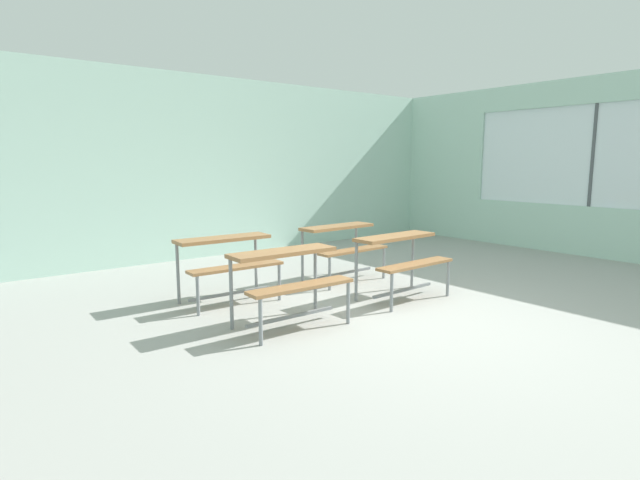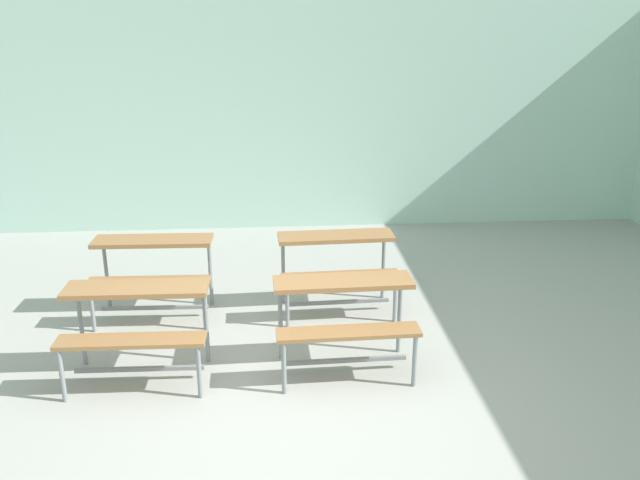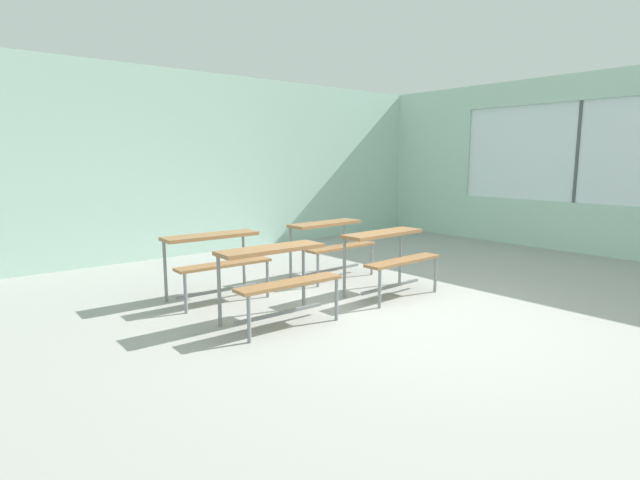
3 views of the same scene
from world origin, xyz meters
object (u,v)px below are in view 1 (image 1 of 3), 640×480
desk_bench_r0c0 (289,270)px  desk_bench_r0c1 (402,251)px  desk_bench_r1c1 (343,239)px  desk_bench_r1c0 (228,254)px

desk_bench_r0c0 → desk_bench_r0c1: size_ratio=1.00×
desk_bench_r0c1 → desk_bench_r1c1: (0.06, 1.12, 0.00)m
desk_bench_r0c0 → desk_bench_r1c0: (-0.06, 1.14, 0.00)m
desk_bench_r1c0 → desk_bench_r1c1: 1.73m
desk_bench_r1c0 → desk_bench_r1c1: size_ratio=1.00×
desk_bench_r0c0 → desk_bench_r1c1: (1.67, 1.14, 0.00)m
desk_bench_r0c0 → desk_bench_r0c1: bearing=1.7°
desk_bench_r0c1 → desk_bench_r1c1: size_ratio=1.00×
desk_bench_r0c1 → desk_bench_r0c0: bearing=178.7°
desk_bench_r1c0 → desk_bench_r1c1: bearing=1.5°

